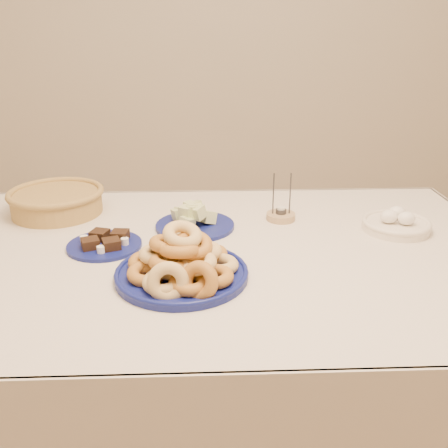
% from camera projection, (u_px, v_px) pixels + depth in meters
% --- Properties ---
extents(ground, '(5.00, 5.00, 0.00)m').
position_uv_depth(ground, '(223.00, 447.00, 1.72)').
color(ground, '#86603F').
rests_on(ground, ground).
extents(dining_table, '(1.71, 1.11, 0.75)m').
position_uv_depth(dining_table, '(223.00, 282.00, 1.48)').
color(dining_table, brown).
rests_on(dining_table, ground).
extents(donut_platter, '(0.37, 0.37, 0.16)m').
position_uv_depth(donut_platter, '(182.00, 264.00, 1.26)').
color(donut_platter, navy).
rests_on(donut_platter, dining_table).
extents(melon_plate, '(0.26, 0.26, 0.09)m').
position_uv_depth(melon_plate, '(193.00, 219.00, 1.59)').
color(melon_plate, navy).
rests_on(melon_plate, dining_table).
extents(brownie_plate, '(0.22, 0.22, 0.04)m').
position_uv_depth(brownie_plate, '(105.00, 243.00, 1.45)').
color(brownie_plate, navy).
rests_on(brownie_plate, dining_table).
extents(wicker_basket, '(0.43, 0.43, 0.09)m').
position_uv_depth(wicker_basket, '(57.00, 200.00, 1.71)').
color(wicker_basket, olive).
rests_on(wicker_basket, dining_table).
extents(candle_holder, '(0.10, 0.10, 0.16)m').
position_uv_depth(candle_holder, '(281.00, 215.00, 1.66)').
color(candle_holder, tan).
rests_on(candle_holder, dining_table).
extents(egg_bowl, '(0.23, 0.23, 0.07)m').
position_uv_depth(egg_bowl, '(396.00, 223.00, 1.57)').
color(egg_bowl, silver).
rests_on(egg_bowl, dining_table).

